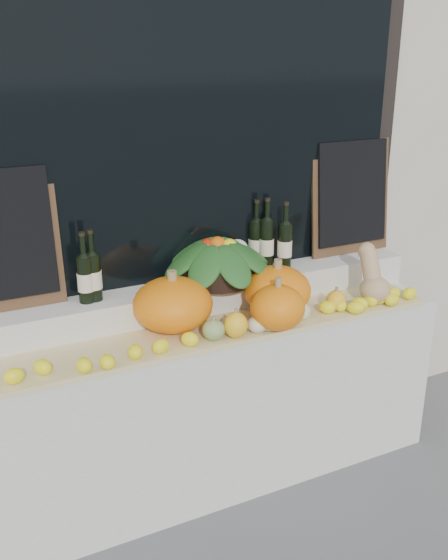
# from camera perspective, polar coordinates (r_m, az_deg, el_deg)

# --- Properties ---
(storefront_facade) EXTENTS (7.00, 0.94, 4.50)m
(storefront_facade) POSITION_cam_1_polar(r_m,az_deg,el_deg) (3.42, -6.36, 22.43)
(storefront_facade) COLOR beige
(storefront_facade) RESTS_ON ground
(display_sill) EXTENTS (2.30, 0.55, 0.88)m
(display_sill) POSITION_cam_1_polar(r_m,az_deg,el_deg) (3.24, -0.60, -10.90)
(display_sill) COLOR silver
(display_sill) RESTS_ON ground
(rear_tier) EXTENTS (2.30, 0.25, 0.16)m
(rear_tier) POSITION_cam_1_polar(r_m,az_deg,el_deg) (3.12, -1.82, -1.44)
(rear_tier) COLOR silver
(rear_tier) RESTS_ON display_sill
(straw_bedding) EXTENTS (2.10, 0.32, 0.02)m
(straw_bedding) POSITION_cam_1_polar(r_m,az_deg,el_deg) (2.92, 0.43, -4.49)
(straw_bedding) COLOR tan
(straw_bedding) RESTS_ON display_sill
(pumpkin_left) EXTENTS (0.41, 0.41, 0.25)m
(pumpkin_left) POSITION_cam_1_polar(r_m,az_deg,el_deg) (2.85, -4.70, -2.24)
(pumpkin_left) COLOR orange
(pumpkin_left) RESTS_ON straw_bedding
(pumpkin_right) EXTENTS (0.41, 0.41, 0.24)m
(pumpkin_right) POSITION_cam_1_polar(r_m,az_deg,el_deg) (3.03, 4.88, -0.94)
(pumpkin_right) COLOR orange
(pumpkin_right) RESTS_ON straw_bedding
(pumpkin_center) EXTENTS (0.29, 0.29, 0.21)m
(pumpkin_center) POSITION_cam_1_polar(r_m,az_deg,el_deg) (2.86, 4.91, -2.53)
(pumpkin_center) COLOR orange
(pumpkin_center) RESTS_ON straw_bedding
(butternut_squash) EXTENTS (0.16, 0.21, 0.30)m
(butternut_squash) POSITION_cam_1_polar(r_m,az_deg,el_deg) (3.25, 13.44, 0.10)
(butternut_squash) COLOR tan
(butternut_squash) RESTS_ON straw_bedding
(decorative_gourds) EXTENTS (0.78, 0.16, 0.14)m
(decorative_gourds) POSITION_cam_1_polar(r_m,az_deg,el_deg) (2.88, 3.93, -3.56)
(decorative_gourds) COLOR #2E631D
(decorative_gourds) RESTS_ON straw_bedding
(lemon_heap) EXTENTS (2.20, 0.16, 0.06)m
(lemon_heap) POSITION_cam_1_polar(r_m,az_deg,el_deg) (2.82, 1.44, -4.53)
(lemon_heap) COLOR #FFF41A
(lemon_heap) RESTS_ON straw_bedding
(produce_bowl) EXTENTS (0.60, 0.60, 0.23)m
(produce_bowl) POSITION_cam_1_polar(r_m,az_deg,el_deg) (3.07, -0.58, 1.96)
(produce_bowl) COLOR black
(produce_bowl) RESTS_ON rear_tier
(wine_bottle_far_left) EXTENTS (0.08, 0.08, 0.33)m
(wine_bottle_far_left) POSITION_cam_1_polar(r_m,az_deg,el_deg) (2.88, -11.86, 0.34)
(wine_bottle_far_left) COLOR black
(wine_bottle_far_left) RESTS_ON rear_tier
(wine_bottle_near_left) EXTENTS (0.08, 0.08, 0.33)m
(wine_bottle_near_left) POSITION_cam_1_polar(r_m,az_deg,el_deg) (2.87, -12.55, 0.15)
(wine_bottle_near_left) COLOR black
(wine_bottle_near_left) RESTS_ON rear_tier
(wine_bottle_tall) EXTENTS (0.08, 0.08, 0.36)m
(wine_bottle_tall) POSITION_cam_1_polar(r_m,az_deg,el_deg) (3.25, 2.96, 3.33)
(wine_bottle_tall) COLOR black
(wine_bottle_tall) RESTS_ON rear_tier
(wine_bottle_near_right) EXTENTS (0.08, 0.08, 0.38)m
(wine_bottle_near_right) POSITION_cam_1_polar(r_m,az_deg,el_deg) (3.22, 3.91, 3.33)
(wine_bottle_near_right) COLOR black
(wine_bottle_near_right) RESTS_ON rear_tier
(wine_bottle_far_right) EXTENTS (0.08, 0.08, 0.36)m
(wine_bottle_far_right) POSITION_cam_1_polar(r_m,az_deg,el_deg) (3.24, 5.57, 3.17)
(wine_bottle_far_right) COLOR black
(wine_bottle_far_right) RESTS_ON rear_tier
(chalkboard_left) EXTENTS (0.50, 0.09, 0.62)m
(chalkboard_left) POSITION_cam_1_polar(r_m,az_deg,el_deg) (2.82, -19.76, 3.57)
(chalkboard_left) COLOR #4C331E
(chalkboard_left) RESTS_ON rear_tier
(chalkboard_right) EXTENTS (0.50, 0.09, 0.62)m
(chalkboard_right) POSITION_cam_1_polar(r_m,az_deg,el_deg) (3.51, 11.58, 7.57)
(chalkboard_right) COLOR #4C331E
(chalkboard_right) RESTS_ON rear_tier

